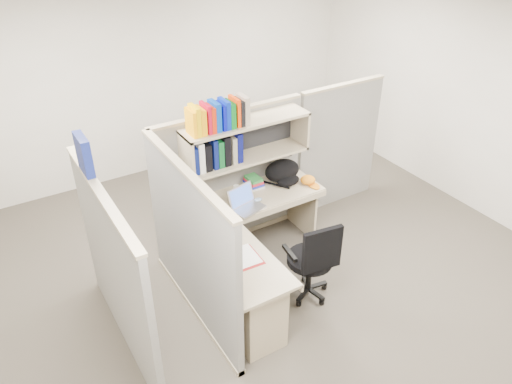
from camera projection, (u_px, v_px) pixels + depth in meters
ground at (273, 279)px, 5.36m from camera, size 6.00×6.00×0.00m
room_shell at (276, 144)px, 4.51m from camera, size 6.00×6.00×6.00m
cubicle at (219, 199)px, 5.05m from camera, size 3.79×1.84×1.95m
desk at (254, 277)px, 4.74m from camera, size 1.74×1.75×0.73m
laptop at (248, 200)px, 5.15m from camera, size 0.39×0.39×0.23m
backpack at (285, 173)px, 5.61m from camera, size 0.49×0.42×0.25m
orange_cap at (308, 180)px, 5.63m from camera, size 0.21×0.23×0.09m
snack_canister at (227, 238)px, 4.69m from camera, size 0.11×0.11×0.11m
tissue_box at (219, 269)px, 4.26m from camera, size 0.14×0.14×0.19m
mouse at (258, 200)px, 5.33m from camera, size 0.09×0.06×0.03m
paper_cup at (236, 189)px, 5.46m from camera, size 0.08×0.08×0.09m
book_stack at (254, 182)px, 5.58m from camera, size 0.17×0.23×0.11m
loose_paper at (245, 256)px, 4.55m from camera, size 0.24×0.31×0.00m
task_chair at (311, 271)px, 4.96m from camera, size 0.53×0.49×0.96m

